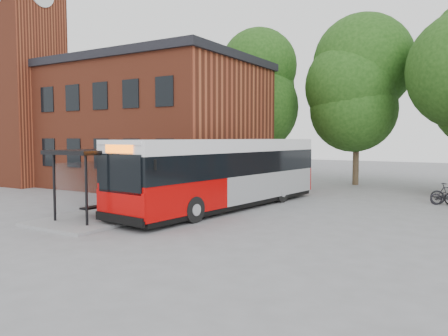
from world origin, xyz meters
The scene contains 8 objects.
ground centered at (0.00, 0.00, 0.00)m, with size 100.00×100.00×0.00m, color slate.
station_building centered at (-13.00, 9.00, 4.25)m, with size 18.40×10.40×8.50m, color brown, non-canonical shape.
clock_tower centered at (-19.00, 5.00, 9.10)m, with size 5.20×5.20×18.20m, color brown, non-canonical shape.
bus_shelter centered at (-4.50, -1.00, 1.45)m, with size 3.60×7.00×2.90m, color black, non-canonical shape.
tree_0 centered at (-6.00, 16.00, 5.50)m, with size 7.92×7.92×11.00m, color #1A3F10, non-canonical shape.
tree_1 centered at (1.00, 17.00, 5.20)m, with size 7.92×7.92×10.40m, color #1A3F10, non-canonical shape.
city_bus centered at (-1.63, 3.36, 1.63)m, with size 2.74×12.87×3.27m, color #BF0504, non-canonical shape.
bicycle_0 centered at (7.38, 9.81, 0.44)m, with size 0.58×1.66×0.87m, color black.
Camera 1 is at (8.96, -14.37, 3.36)m, focal length 35.00 mm.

